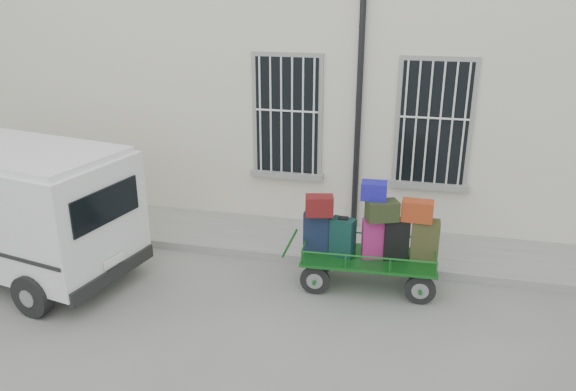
# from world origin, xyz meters

# --- Properties ---
(ground) EXTENTS (80.00, 80.00, 0.00)m
(ground) POSITION_xyz_m (0.00, 0.00, 0.00)
(ground) COLOR slate
(ground) RESTS_ON ground
(building) EXTENTS (24.00, 5.15, 6.00)m
(building) POSITION_xyz_m (0.00, 5.50, 3.00)
(building) COLOR beige
(building) RESTS_ON ground
(sidewalk) EXTENTS (24.00, 1.70, 0.15)m
(sidewalk) POSITION_xyz_m (0.00, 2.20, 0.07)
(sidewalk) COLOR gray
(sidewalk) RESTS_ON ground
(luggage_cart) EXTENTS (2.47, 1.04, 1.78)m
(luggage_cart) POSITION_xyz_m (1.45, 0.85, 0.86)
(luggage_cart) COLOR black
(luggage_cart) RESTS_ON ground
(van) EXTENTS (4.65, 2.65, 2.21)m
(van) POSITION_xyz_m (-4.43, 0.02, 1.27)
(van) COLOR silver
(van) RESTS_ON ground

